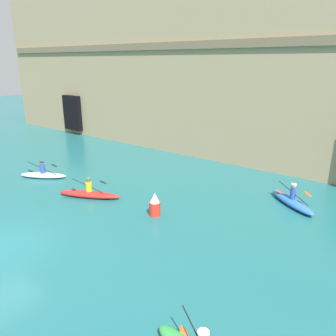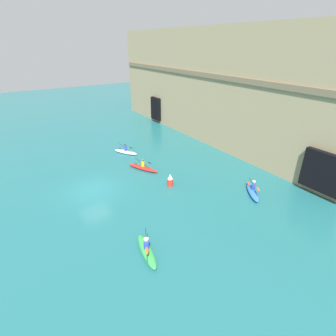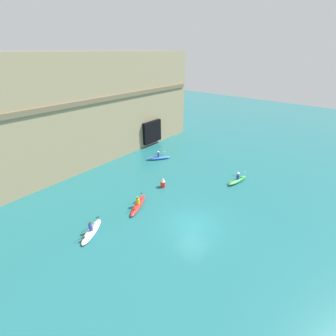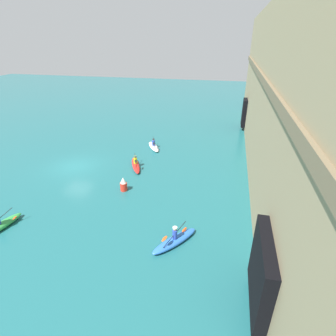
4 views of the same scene
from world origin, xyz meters
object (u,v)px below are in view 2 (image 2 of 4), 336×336
at_px(kayak_blue, 253,191).
at_px(kayak_red, 143,167).
at_px(kayak_green, 147,250).
at_px(marker_buoy, 170,180).
at_px(kayak_white, 126,152).

xyz_separation_m(kayak_blue, kayak_red, (-9.23, -5.71, 0.00)).
relative_size(kayak_green, marker_buoy, 2.76).
bearing_deg(kayak_red, kayak_green, 127.32).
bearing_deg(kayak_blue, marker_buoy, -97.42).
height_order(kayak_white, kayak_red, kayak_red).
bearing_deg(kayak_blue, kayak_green, -46.85).
xyz_separation_m(kayak_green, kayak_red, (-10.55, 5.36, -0.03)).
relative_size(kayak_white, marker_buoy, 2.59).
distance_m(kayak_blue, kayak_red, 10.86).
bearing_deg(marker_buoy, kayak_red, -173.12).
relative_size(kayak_red, marker_buoy, 2.96).
distance_m(kayak_red, marker_buoy, 4.29).
relative_size(kayak_blue, kayak_white, 1.02).
height_order(kayak_blue, marker_buoy, kayak_blue).
bearing_deg(kayak_white, marker_buoy, 150.75).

